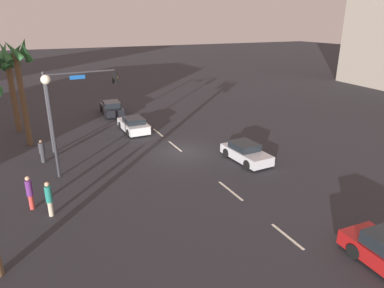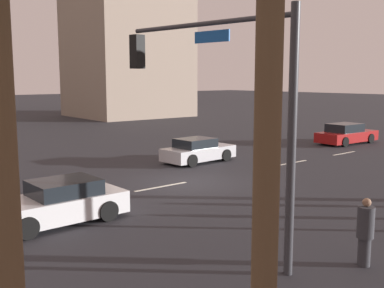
% 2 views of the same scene
% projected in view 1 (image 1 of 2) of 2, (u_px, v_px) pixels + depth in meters
% --- Properties ---
extents(ground_plane, '(220.00, 220.00, 0.00)m').
position_uv_depth(ground_plane, '(182.00, 152.00, 25.77)').
color(ground_plane, '#28282D').
extents(lane_stripe_1, '(2.18, 0.14, 0.01)m').
position_uv_depth(lane_stripe_1, '(287.00, 236.00, 15.70)').
color(lane_stripe_1, silver).
rests_on(lane_stripe_1, ground_plane).
extents(lane_stripe_2, '(2.57, 0.14, 0.01)m').
position_uv_depth(lane_stripe_2, '(230.00, 191.00, 19.90)').
color(lane_stripe_2, silver).
rests_on(lane_stripe_2, ground_plane).
extents(lane_stripe_3, '(2.55, 0.14, 0.01)m').
position_uv_depth(lane_stripe_3, '(175.00, 146.00, 26.93)').
color(lane_stripe_3, silver).
rests_on(lane_stripe_3, ground_plane).
extents(lane_stripe_4, '(2.35, 0.14, 0.01)m').
position_uv_depth(lane_stripe_4, '(158.00, 133.00, 30.20)').
color(lane_stripe_4, silver).
rests_on(lane_stripe_4, ground_plane).
extents(lane_stripe_5, '(2.54, 0.14, 0.01)m').
position_uv_depth(lane_stripe_5, '(147.00, 123.00, 32.89)').
color(lane_stripe_5, silver).
rests_on(lane_stripe_5, ground_plane).
extents(car_0, '(4.10, 1.96, 1.30)m').
position_uv_depth(car_0, '(133.00, 125.00, 30.35)').
color(car_0, silver).
rests_on(car_0, ground_plane).
extents(car_2, '(4.55, 2.04, 1.38)m').
position_uv_depth(car_2, '(112.00, 108.00, 35.98)').
color(car_2, black).
rests_on(car_2, ground_plane).
extents(car_3, '(4.06, 2.00, 1.27)m').
position_uv_depth(car_3, '(246.00, 153.00, 24.02)').
color(car_3, '#B7B7BC').
rests_on(car_3, ground_plane).
extents(traffic_signal, '(0.90, 5.47, 5.94)m').
position_uv_depth(traffic_signal, '(74.00, 95.00, 25.32)').
color(traffic_signal, '#38383D').
rests_on(traffic_signal, ground_plane).
extents(streetlamp, '(0.56, 0.56, 6.37)m').
position_uv_depth(streetlamp, '(50.00, 108.00, 20.21)').
color(streetlamp, '#2D2D33').
rests_on(streetlamp, ground_plane).
extents(pedestrian_0, '(0.55, 0.55, 1.63)m').
position_uv_depth(pedestrian_0, '(42.00, 151.00, 23.63)').
color(pedestrian_0, '#333338').
rests_on(pedestrian_0, ground_plane).
extents(pedestrian_1, '(0.46, 0.46, 1.87)m').
position_uv_depth(pedestrian_1, '(49.00, 198.00, 17.04)').
color(pedestrian_1, '#B2A58C').
rests_on(pedestrian_1, ground_plane).
extents(pedestrian_2, '(0.33, 0.33, 1.86)m').
position_uv_depth(pedestrian_2, '(30.00, 192.00, 17.66)').
color(pedestrian_2, '#BF3833').
rests_on(pedestrian_2, ground_plane).
extents(palm_tree_0, '(2.27, 2.52, 8.20)m').
position_uv_depth(palm_tree_0, '(17.00, 67.00, 25.22)').
color(palm_tree_0, brown).
rests_on(palm_tree_0, ground_plane).
extents(palm_tree_2, '(2.44, 2.49, 7.13)m').
position_uv_depth(palm_tree_2, '(9.00, 71.00, 28.92)').
color(palm_tree_2, brown).
rests_on(palm_tree_2, ground_plane).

